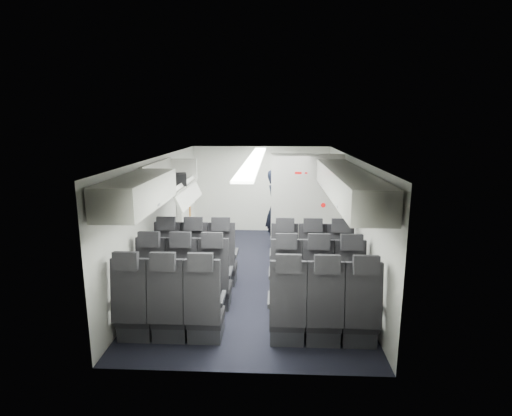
# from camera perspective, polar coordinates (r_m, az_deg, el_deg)

# --- Properties ---
(cabin_shell) EXTENTS (3.41, 6.01, 2.16)m
(cabin_shell) POSITION_cam_1_polar(r_m,az_deg,el_deg) (7.15, -0.15, -0.88)
(cabin_shell) COLOR black
(cabin_shell) RESTS_ON ground
(seat_row_front) EXTENTS (3.33, 0.56, 1.24)m
(seat_row_front) POSITION_cam_1_polar(r_m,az_deg,el_deg) (6.84, -0.38, -7.79)
(seat_row_front) COLOR black
(seat_row_front) RESTS_ON cabin_shell
(seat_row_mid) EXTENTS (3.33, 0.56, 1.24)m
(seat_row_mid) POSITION_cam_1_polar(r_m,az_deg,el_deg) (6.00, -0.85, -10.72)
(seat_row_mid) COLOR black
(seat_row_mid) RESTS_ON cabin_shell
(seat_row_rear) EXTENTS (3.33, 0.56, 1.24)m
(seat_row_rear) POSITION_cam_1_polar(r_m,az_deg,el_deg) (5.19, -1.48, -14.59)
(seat_row_rear) COLOR black
(seat_row_rear) RESTS_ON cabin_shell
(overhead_bin_left_rear) EXTENTS (0.53, 1.80, 0.40)m
(overhead_bin_left_rear) POSITION_cam_1_polar(r_m,az_deg,el_deg) (5.33, -16.51, 2.16)
(overhead_bin_left_rear) COLOR silver
(overhead_bin_left_rear) RESTS_ON cabin_shell
(overhead_bin_left_front_open) EXTENTS (0.64, 1.70, 0.72)m
(overhead_bin_left_front_open) POSITION_cam_1_polar(r_m,az_deg,el_deg) (7.01, -12.14, 3.69)
(overhead_bin_left_front_open) COLOR #9E9E93
(overhead_bin_left_front_open) RESTS_ON cabin_shell
(overhead_bin_right_rear) EXTENTS (0.53, 1.80, 0.40)m
(overhead_bin_right_rear) POSITION_cam_1_polar(r_m,az_deg,el_deg) (5.14, 14.48, 1.92)
(overhead_bin_right_rear) COLOR silver
(overhead_bin_right_rear) RESTS_ON cabin_shell
(overhead_bin_right_front) EXTENTS (0.53, 1.70, 0.40)m
(overhead_bin_right_front) POSITION_cam_1_polar(r_m,az_deg,el_deg) (6.84, 11.57, 4.55)
(overhead_bin_right_front) COLOR silver
(overhead_bin_right_front) RESTS_ON cabin_shell
(bulkhead_partition) EXTENTS (1.40, 0.15, 2.13)m
(bulkhead_partition) POSITION_cam_1_polar(r_m,az_deg,el_deg) (7.95, 7.21, 0.02)
(bulkhead_partition) COLOR silver
(bulkhead_partition) RESTS_ON cabin_shell
(galley_unit) EXTENTS (0.85, 0.52, 1.90)m
(galley_unit) POSITION_cam_1_polar(r_m,az_deg,el_deg) (9.86, 6.17, 1.66)
(galley_unit) COLOR #939399
(galley_unit) RESTS_ON cabin_shell
(boarding_door) EXTENTS (0.12, 1.27, 1.86)m
(boarding_door) POSITION_cam_1_polar(r_m,az_deg,el_deg) (8.91, -10.22, 0.45)
(boarding_door) COLOR silver
(boarding_door) RESTS_ON cabin_shell
(flight_attendant) EXTENTS (0.56, 0.72, 1.74)m
(flight_attendant) POSITION_cam_1_polar(r_m,az_deg,el_deg) (8.77, 2.80, -0.13)
(flight_attendant) COLOR black
(flight_attendant) RESTS_ON ground
(carry_on_bag) EXTENTS (0.44, 0.35, 0.23)m
(carry_on_bag) POSITION_cam_1_polar(r_m,az_deg,el_deg) (6.96, -11.50, 3.93)
(carry_on_bag) COLOR black
(carry_on_bag) RESTS_ON overhead_bin_left_front_open
(papers) EXTENTS (0.19, 0.04, 0.13)m
(papers) POSITION_cam_1_polar(r_m,az_deg,el_deg) (8.69, 4.07, 0.92)
(papers) COLOR white
(papers) RESTS_ON flight_attendant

